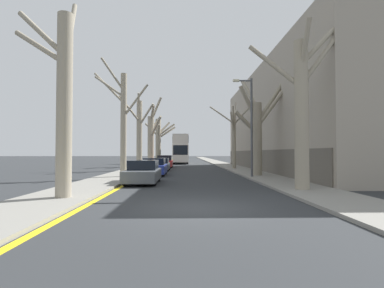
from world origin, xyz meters
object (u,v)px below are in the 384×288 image
object	(u,v)px
street_tree_left_0	(63,97)
street_tree_left_4	(159,139)
parked_car_2	(160,165)
street_tree_left_3	(152,137)
street_tree_right_2	(234,136)
parked_car_1	(154,167)
street_tree_right_1	(257,131)
parked_car_3	(165,162)
lamp_post	(250,122)
street_tree_left_2	(139,131)
parked_car_0	(143,172)
street_tree_right_0	(302,104)
double_decker_bus	(181,148)
street_tree_left_1	(122,119)

from	to	relation	value
street_tree_left_0	street_tree_left_4	size ratio (longest dim) A/B	1.14
parked_car_2	street_tree_left_3	bearing A→B (deg)	101.68
street_tree_right_2	parked_car_1	size ratio (longest dim) A/B	1.83
street_tree_right_1	parked_car_2	size ratio (longest dim) A/B	1.81
street_tree_left_3	parked_car_3	world-z (taller)	street_tree_left_3
street_tree_right_2	street_tree_left_0	bearing A→B (deg)	-115.94
street_tree_left_4	lamp_post	size ratio (longest dim) A/B	1.04
street_tree_left_2	street_tree_right_2	distance (m)	10.01
street_tree_left_0	parked_car_0	xyz separation A→B (m)	(2.23, 6.15, -3.31)
street_tree_left_2	street_tree_right_1	size ratio (longest dim) A/B	1.01
parked_car_0	parked_car_1	distance (m)	6.34
parked_car_0	lamp_post	bearing A→B (deg)	25.29
street_tree_left_0	parked_car_0	size ratio (longest dim) A/B	1.99
street_tree_left_3	parked_car_1	xyz separation A→B (m)	(1.94, -15.32, -3.20)
street_tree_right_0	parked_car_1	bearing A→B (deg)	127.71
street_tree_right_0	street_tree_left_2	bearing A→B (deg)	121.20
street_tree_right_2	lamp_post	size ratio (longest dim) A/B	1.06
double_decker_bus	lamp_post	bearing A→B (deg)	-79.85
street_tree_right_1	street_tree_right_0	bearing A→B (deg)	-89.59
street_tree_right_1	double_decker_bus	xyz separation A→B (m)	(-6.10, 28.30, -0.77)
street_tree_right_0	street_tree_right_1	bearing A→B (deg)	90.41
street_tree_left_2	street_tree_right_1	distance (m)	13.06
street_tree_left_4	street_tree_left_3	bearing A→B (deg)	-90.32
street_tree_left_0	parked_car_2	size ratio (longest dim) A/B	1.98
street_tree_right_2	lamp_post	distance (m)	10.86
street_tree_left_4	parked_car_1	bearing A→B (deg)	-85.79
street_tree_left_2	street_tree_right_0	world-z (taller)	street_tree_right_0
parked_car_2	lamp_post	world-z (taller)	lamp_post
street_tree_left_4	double_decker_bus	xyz separation A→B (m)	(3.64, 1.06, -1.44)
street_tree_right_0	street_tree_left_0	bearing A→B (deg)	-167.53
street_tree_left_1	parked_car_1	distance (m)	4.83
parked_car_3	lamp_post	world-z (taller)	lamp_post
street_tree_right_2	street_tree_left_3	bearing A→B (deg)	142.01
street_tree_left_0	street_tree_left_4	xyz separation A→B (m)	(0.35, 38.07, 0.13)
lamp_post	parked_car_0	bearing A→B (deg)	-154.71
street_tree_right_0	parked_car_2	world-z (taller)	street_tree_right_0
street_tree_left_2	parked_car_0	xyz separation A→B (m)	(2.26, -12.91, -3.38)
street_tree_right_0	street_tree_right_2	distance (m)	18.09
street_tree_left_1	double_decker_bus	size ratio (longest dim) A/B	0.75
street_tree_left_0	street_tree_left_1	world-z (taller)	street_tree_left_1
street_tree_left_1	parked_car_1	size ratio (longest dim) A/B	2.06
parked_car_0	parked_car_3	distance (m)	18.50
street_tree_left_2	street_tree_left_1	bearing A→B (deg)	-88.49
parked_car_1	street_tree_left_4	bearing A→B (deg)	94.21
street_tree_left_3	street_tree_left_2	bearing A→B (deg)	-92.09
street_tree_left_1	parked_car_3	world-z (taller)	street_tree_left_1
street_tree_left_3	parked_car_3	xyz separation A→B (m)	(1.94, -3.17, -3.15)
double_decker_bus	parked_car_0	distance (m)	33.09
street_tree_right_0	double_decker_bus	distance (m)	37.42
street_tree_left_1	lamp_post	xyz separation A→B (m)	(9.08, -0.39, -0.19)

